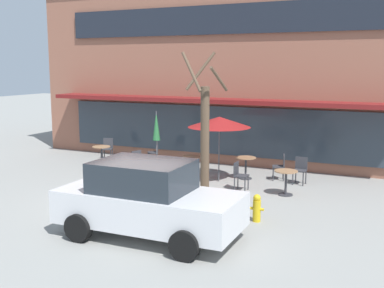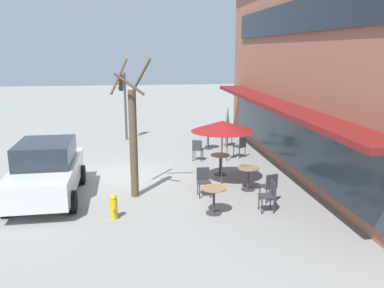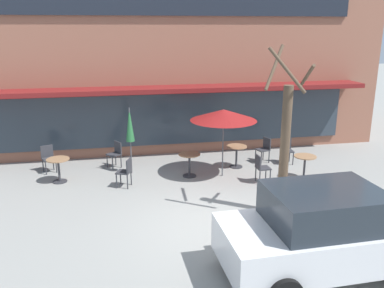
% 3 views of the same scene
% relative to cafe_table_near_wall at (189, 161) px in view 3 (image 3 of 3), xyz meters
% --- Properties ---
extents(ground_plane, '(80.00, 80.00, 0.00)m').
position_rel_cafe_table_near_wall_xyz_m(ground_plane, '(-0.16, -3.43, -0.52)').
color(ground_plane, gray).
extents(building_facade, '(16.77, 9.10, 7.77)m').
position_rel_cafe_table_near_wall_xyz_m(building_facade, '(-0.16, 6.54, 3.37)').
color(building_facade, '#935B47').
rests_on(building_facade, ground).
extents(cafe_table_near_wall, '(0.70, 0.70, 0.76)m').
position_rel_cafe_table_near_wall_xyz_m(cafe_table_near_wall, '(0.00, 0.00, 0.00)').
color(cafe_table_near_wall, '#333338').
rests_on(cafe_table_near_wall, ground).
extents(cafe_table_streetside, '(0.70, 0.70, 0.76)m').
position_rel_cafe_table_near_wall_xyz_m(cafe_table_streetside, '(1.75, 0.57, 0.00)').
color(cafe_table_streetside, '#333338').
rests_on(cafe_table_streetside, ground).
extents(cafe_table_by_tree, '(0.70, 0.70, 0.76)m').
position_rel_cafe_table_near_wall_xyz_m(cafe_table_by_tree, '(-4.07, 0.28, 0.00)').
color(cafe_table_by_tree, '#333338').
rests_on(cafe_table_by_tree, ground).
extents(cafe_table_mid_patio, '(0.70, 0.70, 0.76)m').
position_rel_cafe_table_near_wall_xyz_m(cafe_table_mid_patio, '(3.54, -0.92, 0.00)').
color(cafe_table_mid_patio, '#333338').
rests_on(cafe_table_mid_patio, ground).
extents(patio_umbrella_green_folded, '(2.10, 2.10, 2.20)m').
position_rel_cafe_table_near_wall_xyz_m(patio_umbrella_green_folded, '(1.06, -0.17, 1.51)').
color(patio_umbrella_green_folded, '#4C4C51').
rests_on(patio_umbrella_green_folded, ground).
extents(patio_umbrella_cream_folded, '(0.28, 0.28, 2.20)m').
position_rel_cafe_table_near_wall_xyz_m(patio_umbrella_cream_folded, '(-1.82, 0.67, 1.11)').
color(patio_umbrella_cream_folded, '#4C4C51').
rests_on(patio_umbrella_cream_folded, ground).
extents(cafe_chair_0, '(0.42, 0.42, 0.89)m').
position_rel_cafe_table_near_wall_xyz_m(cafe_chair_0, '(3.62, 0.66, 0.01)').
color(cafe_chair_0, '#333338').
rests_on(cafe_chair_0, ground).
extents(cafe_chair_1, '(0.52, 0.52, 0.89)m').
position_rel_cafe_table_near_wall_xyz_m(cafe_chair_1, '(-4.52, 1.34, 0.01)').
color(cafe_chair_1, '#333338').
rests_on(cafe_chair_1, ground).
extents(cafe_chair_2, '(0.55, 0.55, 0.89)m').
position_rel_cafe_table_near_wall_xyz_m(cafe_chair_2, '(-2.32, 1.38, 0.01)').
color(cafe_chair_2, '#333338').
rests_on(cafe_chair_2, ground).
extents(cafe_chair_3, '(0.50, 0.50, 0.89)m').
position_rel_cafe_table_near_wall_xyz_m(cafe_chair_3, '(2.89, 0.91, 0.01)').
color(cafe_chair_3, '#333338').
rests_on(cafe_chair_3, ground).
extents(cafe_chair_4, '(0.52, 0.52, 0.89)m').
position_rel_cafe_table_near_wall_xyz_m(cafe_chair_4, '(-2.04, -0.52, 0.01)').
color(cafe_chair_4, '#333338').
rests_on(cafe_chair_4, ground).
extents(cafe_chair_5, '(0.41, 0.41, 0.89)m').
position_rel_cafe_table_near_wall_xyz_m(cafe_chair_5, '(2.07, -0.96, 0.01)').
color(cafe_chair_5, '#333338').
rests_on(cafe_chair_5, ground).
extents(parked_sedan, '(4.24, 2.09, 1.76)m').
position_rel_cafe_table_near_wall_xyz_m(parked_sedan, '(1.60, -5.78, 0.36)').
color(parked_sedan, silver).
rests_on(parked_sedan, ground).
extents(street_tree, '(1.15, 1.26, 4.26)m').
position_rel_cafe_table_near_wall_xyz_m(street_tree, '(1.83, -3.11, 1.37)').
color(street_tree, brown).
rests_on(street_tree, ground).
extents(fire_hydrant, '(0.36, 0.20, 0.71)m').
position_rel_cafe_table_near_wall_xyz_m(fire_hydrant, '(3.52, -3.68, -0.16)').
color(fire_hydrant, gold).
rests_on(fire_hydrant, ground).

